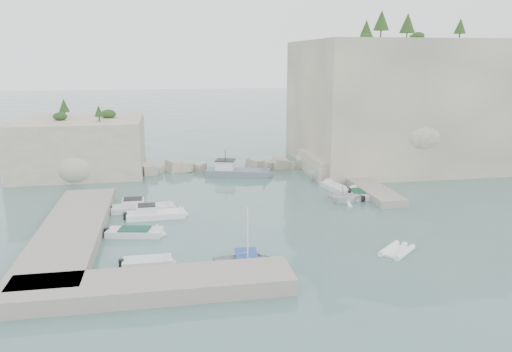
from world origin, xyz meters
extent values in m
plane|color=slate|center=(0.00, 0.00, 0.00)|extent=(400.00, 400.00, 0.00)
cube|color=beige|center=(23.00, 23.00, 8.50)|extent=(26.00, 22.00, 17.00)
cube|color=beige|center=(13.00, 18.00, 1.25)|extent=(8.00, 10.00, 2.50)
cube|color=beige|center=(-20.00, 25.00, 3.50)|extent=(16.00, 14.00, 7.00)
cube|color=#9E9689|center=(-17.00, -1.00, 0.55)|extent=(5.00, 24.00, 1.10)
cube|color=#9E9689|center=(-10.00, -12.50, 0.55)|extent=(18.00, 4.00, 1.10)
cube|color=#9E9689|center=(13.50, 10.00, 0.40)|extent=(3.00, 16.00, 0.80)
cube|color=beige|center=(-1.00, 22.00, 0.70)|extent=(28.00, 3.00, 1.40)
imported|color=silver|center=(-3.40, -9.28, 0.00)|extent=(5.17, 3.87, 1.02)
imported|color=white|center=(9.15, 4.82, 0.00)|extent=(3.92, 3.46, 1.93)
imported|color=white|center=(10.29, 14.05, 0.00)|extent=(5.04, 3.73, 1.83)
cylinder|color=white|center=(-3.40, -9.28, 2.61)|extent=(0.10, 0.10, 4.20)
cone|color=#1E4219|center=(18.00, 18.00, 19.27)|extent=(1.96, 1.96, 2.45)
cone|color=#1E4219|center=(26.00, 27.00, 19.60)|extent=(2.24, 2.24, 2.80)
cone|color=#1E4219|center=(30.00, 20.00, 18.82)|extent=(1.57, 1.57, 1.96)
cone|color=#1E4219|center=(21.00, 30.00, 19.08)|extent=(1.79, 1.79, 2.24)
cone|color=#1E4219|center=(-22.00, 27.00, 8.62)|extent=(1.40, 1.40, 1.75)
cone|color=#1E4219|center=(-17.00, 22.00, 8.30)|extent=(1.12, 1.12, 1.40)
camera|label=1|loc=(-8.85, -42.67, 14.83)|focal=35.00mm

